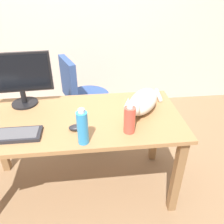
# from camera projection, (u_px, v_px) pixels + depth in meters

# --- Properties ---
(ground_plane) EXTENTS (8.00, 8.00, 0.00)m
(ground_plane) POSITION_uv_depth(u_px,v_px,m) (82.00, 186.00, 2.03)
(ground_plane) COLOR #846647
(back_wall) EXTENTS (6.00, 0.04, 2.60)m
(back_wall) POSITION_uv_depth(u_px,v_px,m) (74.00, 4.00, 2.66)
(back_wall) COLOR beige
(back_wall) RESTS_ON ground_plane
(desk) EXTENTS (1.54, 0.71, 0.73)m
(desk) POSITION_uv_depth(u_px,v_px,m) (76.00, 129.00, 1.70)
(desk) COLOR #9E7247
(desk) RESTS_ON ground_plane
(office_chair) EXTENTS (0.51, 0.48, 0.94)m
(office_chair) POSITION_uv_depth(u_px,v_px,m) (84.00, 106.00, 2.41)
(office_chair) COLOR black
(office_chair) RESTS_ON ground_plane
(monitor) EXTENTS (0.48, 0.20, 0.41)m
(monitor) POSITION_uv_depth(u_px,v_px,m) (19.00, 78.00, 1.70)
(monitor) COLOR black
(monitor) RESTS_ON desk
(keyboard) EXTENTS (0.44, 0.15, 0.03)m
(keyboard) POSITION_uv_depth(u_px,v_px,m) (6.00, 135.00, 1.45)
(keyboard) COLOR #232328
(keyboard) RESTS_ON desk
(cat) EXTENTS (0.38, 0.52, 0.20)m
(cat) POSITION_uv_depth(u_px,v_px,m) (142.00, 102.00, 1.68)
(cat) COLOR silver
(cat) RESTS_ON desk
(computer_mouse) EXTENTS (0.11, 0.06, 0.04)m
(computer_mouse) POSITION_uv_depth(u_px,v_px,m) (77.00, 127.00, 1.51)
(computer_mouse) COLOR #232328
(computer_mouse) RESTS_ON desk
(water_bottle) EXTENTS (0.07, 0.07, 0.24)m
(water_bottle) POSITION_uv_depth(u_px,v_px,m) (83.00, 127.00, 1.35)
(water_bottle) COLOR #2D8CD1
(water_bottle) RESTS_ON desk
(spray_bottle) EXTENTS (0.07, 0.07, 0.21)m
(spray_bottle) POSITION_uv_depth(u_px,v_px,m) (130.00, 120.00, 1.45)
(spray_bottle) COLOR #D84C3D
(spray_bottle) RESTS_ON desk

